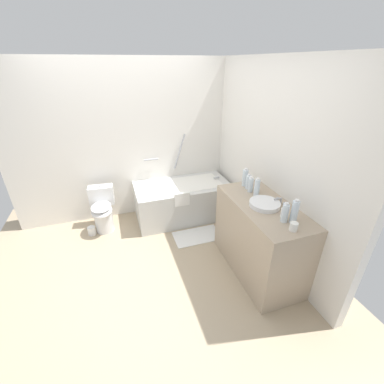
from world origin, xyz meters
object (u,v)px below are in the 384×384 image
(sink_basin, at_px, (265,204))
(toilet_paper_roll, at_px, (92,231))
(toilet, at_px, (103,210))
(drinking_glass_1, at_px, (257,190))
(drinking_glass_2, at_px, (284,213))
(sink_faucet, at_px, (280,201))
(water_bottle_0, at_px, (295,212))
(water_bottle_1, at_px, (251,185))
(water_bottle_4, at_px, (257,188))
(water_bottle_3, at_px, (285,213))
(drinking_glass_0, at_px, (294,227))
(bath_mat, at_px, (197,236))
(bathtub, at_px, (183,199))
(water_bottle_5, at_px, (248,182))
(water_bottle_2, at_px, (245,178))

(sink_basin, distance_m, toilet_paper_roll, 2.50)
(sink_basin, bearing_deg, toilet, 139.21)
(sink_basin, relative_size, drinking_glass_1, 3.95)
(toilet, relative_size, drinking_glass_2, 6.91)
(sink_basin, height_order, toilet_paper_roll, sink_basin)
(sink_faucet, xyz_separation_m, water_bottle_0, (-0.11, -0.35, 0.09))
(drinking_glass_1, bearing_deg, water_bottle_1, 128.46)
(water_bottle_4, bearing_deg, water_bottle_1, 91.82)
(drinking_glass_2, height_order, toilet_paper_roll, drinking_glass_2)
(toilet_paper_roll, bearing_deg, water_bottle_3, -41.43)
(toilet, bearing_deg, sink_faucet, 57.02)
(toilet, relative_size, drinking_glass_0, 8.10)
(water_bottle_4, xyz_separation_m, bath_mat, (-0.48, 0.62, -1.00))
(water_bottle_3, relative_size, drinking_glass_2, 2.18)
(bathtub, height_order, sink_basin, bathtub)
(water_bottle_3, relative_size, water_bottle_5, 1.08)
(toilet, height_order, water_bottle_1, water_bottle_1)
(water_bottle_0, bearing_deg, drinking_glass_1, 90.98)
(sink_faucet, bearing_deg, water_bottle_3, -120.13)
(bathtub, distance_m, drinking_glass_0, 2.07)
(water_bottle_0, relative_size, water_bottle_4, 1.09)
(toilet, bearing_deg, water_bottle_2, 66.07)
(toilet_paper_roll, bearing_deg, bathtub, 2.93)
(water_bottle_3, xyz_separation_m, water_bottle_4, (0.02, 0.53, 0.01))
(sink_faucet, height_order, bath_mat, sink_faucet)
(water_bottle_4, height_order, bath_mat, water_bottle_4)
(drinking_glass_1, xyz_separation_m, bath_mat, (-0.52, 0.56, -0.93))
(water_bottle_4, relative_size, toilet_paper_roll, 1.82)
(bath_mat, bearing_deg, bathtub, 93.40)
(sink_basin, height_order, water_bottle_1, water_bottle_1)
(drinking_glass_0, bearing_deg, water_bottle_2, 87.67)
(water_bottle_0, xyz_separation_m, water_bottle_2, (-0.04, 0.86, -0.01))
(sink_faucet, bearing_deg, water_bottle_4, 126.68)
(water_bottle_3, bearing_deg, drinking_glass_1, 84.14)
(water_bottle_5, bearing_deg, drinking_glass_2, -88.48)
(bathtub, xyz_separation_m, toilet_paper_roll, (-1.41, -0.07, -0.24))
(bathtub, bearing_deg, water_bottle_0, -72.41)
(water_bottle_5, xyz_separation_m, drinking_glass_0, (-0.04, -0.89, -0.05))
(water_bottle_5, bearing_deg, toilet, 149.05)
(water_bottle_3, distance_m, bath_mat, 1.59)
(toilet, distance_m, drinking_glass_0, 2.65)
(drinking_glass_0, bearing_deg, water_bottle_1, 88.51)
(toilet, xyz_separation_m, sink_basin, (1.71, -1.47, 0.60))
(drinking_glass_1, bearing_deg, drinking_glass_2, -91.64)
(bathtub, bearing_deg, water_bottle_2, -60.52)
(sink_faucet, height_order, water_bottle_3, water_bottle_3)
(water_bottle_2, height_order, drinking_glass_1, water_bottle_2)
(toilet_paper_roll, bearing_deg, water_bottle_0, -41.03)
(drinking_glass_1, relative_size, bath_mat, 0.12)
(water_bottle_0, bearing_deg, sink_basin, 103.48)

